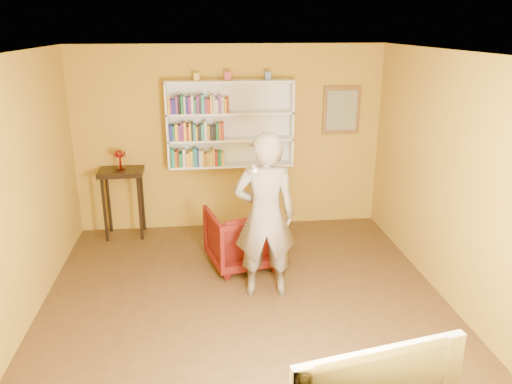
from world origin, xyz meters
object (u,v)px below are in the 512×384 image
(television, at_px, (368,383))
(armchair, at_px, (242,237))
(person, at_px, (265,216))
(ruby_lustre, at_px, (120,156))
(bookshelf, at_px, (230,124))
(console_table, at_px, (122,181))

(television, bearing_deg, armchair, 87.03)
(armchair, xyz_separation_m, person, (0.20, -0.75, 0.57))
(ruby_lustre, relative_size, armchair, 0.34)
(bookshelf, height_order, console_table, bookshelf)
(bookshelf, xyz_separation_m, console_table, (-1.56, -0.16, -0.76))
(console_table, relative_size, armchair, 1.21)
(ruby_lustre, xyz_separation_m, television, (2.11, -4.50, -0.35))
(person, bearing_deg, console_table, -43.13)
(console_table, distance_m, armchair, 2.02)
(bookshelf, bearing_deg, armchair, -87.86)
(console_table, height_order, ruby_lustre, ruby_lustre)
(bookshelf, distance_m, armchair, 1.77)
(armchair, height_order, person, person)
(console_table, distance_m, television, 4.97)
(person, bearing_deg, armchair, -72.47)
(television, bearing_deg, console_table, 103.80)
(bookshelf, xyz_separation_m, ruby_lustre, (-1.56, -0.16, -0.39))
(bookshelf, height_order, armchair, bookshelf)
(armchair, height_order, television, television)
(ruby_lustre, distance_m, television, 4.98)
(ruby_lustre, distance_m, person, 2.61)
(armchair, distance_m, television, 3.45)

